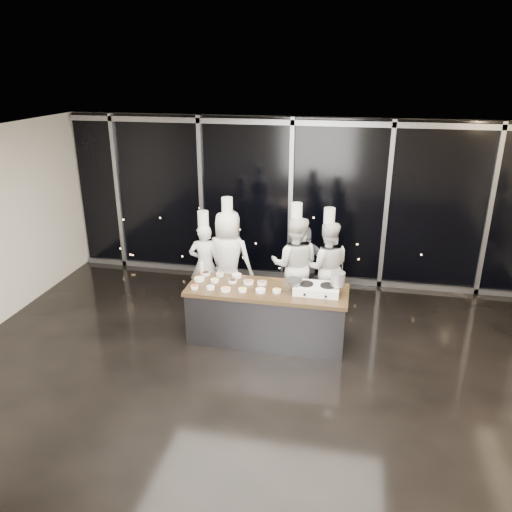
{
  "coord_description": "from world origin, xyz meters",
  "views": [
    {
      "loc": [
        1.22,
        -5.91,
        4.11
      ],
      "look_at": [
        -0.23,
        1.2,
        1.3
      ],
      "focal_mm": 35.0,
      "sensor_mm": 36.0,
      "label": 1
    }
  ],
  "objects_px": {
    "stove": "(317,289)",
    "chef_far_left": "(205,263)",
    "stock_pot": "(338,279)",
    "chef_left": "(228,259)",
    "guest": "(305,267)",
    "demo_counter": "(267,314)",
    "frying_pan": "(293,281)",
    "chef_right": "(327,266)",
    "chef_center": "(295,264)"
  },
  "relations": [
    {
      "from": "stove",
      "to": "chef_center",
      "type": "distance_m",
      "value": 1.2
    },
    {
      "from": "demo_counter",
      "to": "stove",
      "type": "xyz_separation_m",
      "value": [
        0.75,
        0.0,
        0.51
      ]
    },
    {
      "from": "chef_left",
      "to": "stove",
      "type": "bearing_deg",
      "value": 153.47
    },
    {
      "from": "stove",
      "to": "stock_pot",
      "type": "xyz_separation_m",
      "value": [
        0.31,
        0.02,
        0.18
      ]
    },
    {
      "from": "stove",
      "to": "chef_right",
      "type": "xyz_separation_m",
      "value": [
        0.07,
        1.23,
        -0.13
      ]
    },
    {
      "from": "chef_left",
      "to": "stock_pot",
      "type": "bearing_deg",
      "value": 158.21
    },
    {
      "from": "stock_pot",
      "to": "chef_left",
      "type": "distance_m",
      "value": 2.24
    },
    {
      "from": "chef_far_left",
      "to": "guest",
      "type": "bearing_deg",
      "value": 176.11
    },
    {
      "from": "guest",
      "to": "chef_far_left",
      "type": "bearing_deg",
      "value": -10.91
    },
    {
      "from": "chef_far_left",
      "to": "chef_right",
      "type": "distance_m",
      "value": 2.15
    },
    {
      "from": "frying_pan",
      "to": "chef_left",
      "type": "xyz_separation_m",
      "value": [
        -1.3,
        1.11,
        -0.17
      ]
    },
    {
      "from": "stove",
      "to": "frying_pan",
      "type": "bearing_deg",
      "value": -176.9
    },
    {
      "from": "frying_pan",
      "to": "demo_counter",
      "type": "bearing_deg",
      "value": 177.83
    },
    {
      "from": "stove",
      "to": "demo_counter",
      "type": "bearing_deg",
      "value": -179.7
    },
    {
      "from": "demo_counter",
      "to": "frying_pan",
      "type": "height_order",
      "value": "frying_pan"
    },
    {
      "from": "demo_counter",
      "to": "frying_pan",
      "type": "xyz_separation_m",
      "value": [
        0.4,
        -0.02,
        0.61
      ]
    },
    {
      "from": "chef_center",
      "to": "demo_counter",
      "type": "bearing_deg",
      "value": 74.78
    },
    {
      "from": "chef_far_left",
      "to": "chef_left",
      "type": "height_order",
      "value": "chef_left"
    },
    {
      "from": "chef_center",
      "to": "stove",
      "type": "bearing_deg",
      "value": 112.0
    },
    {
      "from": "frying_pan",
      "to": "chef_far_left",
      "type": "bearing_deg",
      "value": 147.7
    },
    {
      "from": "demo_counter",
      "to": "chef_right",
      "type": "relative_size",
      "value": 1.31
    },
    {
      "from": "frying_pan",
      "to": "stock_pot",
      "type": "xyz_separation_m",
      "value": [
        0.66,
        0.04,
        0.08
      ]
    },
    {
      "from": "chef_left",
      "to": "guest",
      "type": "relative_size",
      "value": 1.34
    },
    {
      "from": "demo_counter",
      "to": "guest",
      "type": "xyz_separation_m",
      "value": [
        0.44,
        1.33,
        0.29
      ]
    },
    {
      "from": "stove",
      "to": "chef_center",
      "type": "height_order",
      "value": "chef_center"
    },
    {
      "from": "stove",
      "to": "chef_center",
      "type": "bearing_deg",
      "value": 113.06
    },
    {
      "from": "demo_counter",
      "to": "stove",
      "type": "relative_size",
      "value": 3.67
    },
    {
      "from": "frying_pan",
      "to": "chef_left",
      "type": "distance_m",
      "value": 1.71
    },
    {
      "from": "stove",
      "to": "chef_far_left",
      "type": "xyz_separation_m",
      "value": [
        -2.08,
        1.08,
        -0.18
      ]
    },
    {
      "from": "demo_counter",
      "to": "guest",
      "type": "distance_m",
      "value": 1.43
    },
    {
      "from": "stock_pot",
      "to": "chef_center",
      "type": "bearing_deg",
      "value": 125.4
    },
    {
      "from": "stove",
      "to": "chef_far_left",
      "type": "height_order",
      "value": "chef_far_left"
    },
    {
      "from": "demo_counter",
      "to": "stove",
      "type": "distance_m",
      "value": 0.91
    },
    {
      "from": "stove",
      "to": "guest",
      "type": "bearing_deg",
      "value": 103.28
    },
    {
      "from": "chef_far_left",
      "to": "stove",
      "type": "bearing_deg",
      "value": 140.68
    },
    {
      "from": "chef_far_left",
      "to": "guest",
      "type": "distance_m",
      "value": 1.78
    },
    {
      "from": "chef_left",
      "to": "chef_center",
      "type": "distance_m",
      "value": 1.18
    },
    {
      "from": "chef_far_left",
      "to": "chef_right",
      "type": "relative_size",
      "value": 0.93
    },
    {
      "from": "guest",
      "to": "stock_pot",
      "type": "bearing_deg",
      "value": 96.29
    },
    {
      "from": "guest",
      "to": "stove",
      "type": "bearing_deg",
      "value": 84.25
    },
    {
      "from": "guest",
      "to": "chef_right",
      "type": "relative_size",
      "value": 0.8
    },
    {
      "from": "demo_counter",
      "to": "chef_center",
      "type": "xyz_separation_m",
      "value": [
        0.28,
        1.11,
        0.42
      ]
    },
    {
      "from": "stove",
      "to": "guest",
      "type": "height_order",
      "value": "guest"
    },
    {
      "from": "demo_counter",
      "to": "stock_pot",
      "type": "relative_size",
      "value": 11.84
    },
    {
      "from": "demo_counter",
      "to": "chef_far_left",
      "type": "height_order",
      "value": "chef_far_left"
    },
    {
      "from": "stock_pot",
      "to": "chef_right",
      "type": "xyz_separation_m",
      "value": [
        -0.24,
        1.21,
        -0.31
      ]
    },
    {
      "from": "stove",
      "to": "chef_right",
      "type": "distance_m",
      "value": 1.24
    },
    {
      "from": "chef_left",
      "to": "chef_right",
      "type": "relative_size",
      "value": 1.07
    },
    {
      "from": "stock_pot",
      "to": "stove",
      "type": "bearing_deg",
      "value": -176.5
    },
    {
      "from": "frying_pan",
      "to": "chef_right",
      "type": "xyz_separation_m",
      "value": [
        0.42,
        1.25,
        -0.23
      ]
    }
  ]
}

